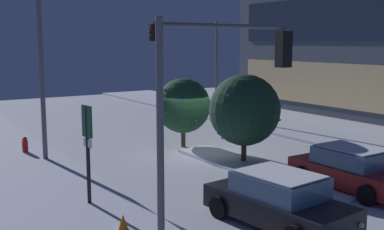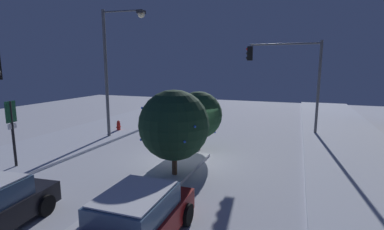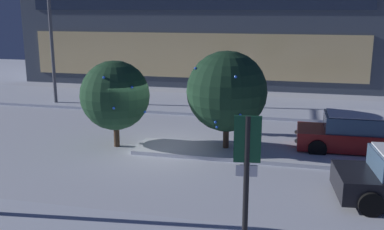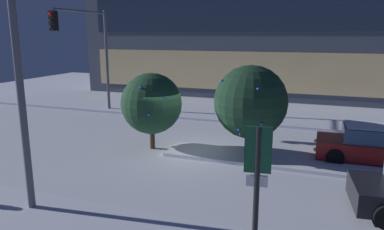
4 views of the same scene
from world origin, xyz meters
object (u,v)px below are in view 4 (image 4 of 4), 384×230
object	(u,v)px
decorated_tree_median	(251,102)
decorated_tree_left_of_median	(152,104)
street_lamp_arched	(32,22)
parking_info_sign	(257,180)
traffic_light_corner_far_left	(87,42)
car_far	(373,145)

from	to	relation	value
decorated_tree_median	decorated_tree_left_of_median	world-z (taller)	decorated_tree_median
street_lamp_arched	decorated_tree_median	size ratio (longest dim) A/B	2.17
street_lamp_arched	decorated_tree_left_of_median	bearing A→B (deg)	-13.07
decorated_tree_median	parking_info_sign	bearing A→B (deg)	-77.70
street_lamp_arched	decorated_tree_left_of_median	xyz separation A→B (m)	(0.69, 5.77, -3.26)
traffic_light_corner_far_left	decorated_tree_left_of_median	size ratio (longest dim) A/B	1.92
car_far	street_lamp_arched	distance (m)	12.80
street_lamp_arched	decorated_tree_left_of_median	distance (m)	6.67
traffic_light_corner_far_left	decorated_tree_left_of_median	distance (m)	8.15
car_far	decorated_tree_left_of_median	bearing A→B (deg)	7.58
traffic_light_corner_far_left	decorated_tree_median	bearing A→B (deg)	68.88
street_lamp_arched	decorated_tree_median	distance (m)	8.43
decorated_tree_median	traffic_light_corner_far_left	bearing A→B (deg)	158.88
car_far	parking_info_sign	size ratio (longest dim) A/B	1.37
decorated_tree_median	decorated_tree_left_of_median	distance (m)	4.25
car_far	street_lamp_arched	bearing A→B (deg)	35.56
street_lamp_arched	car_far	bearing A→B (deg)	-59.76
car_far	decorated_tree_median	xyz separation A→B (m)	(-4.69, -0.95, 1.58)
decorated_tree_left_of_median	traffic_light_corner_far_left	bearing A→B (deg)	144.85
traffic_light_corner_far_left	street_lamp_arched	size ratio (longest dim) A/B	0.78
traffic_light_corner_far_left	decorated_tree_left_of_median	bearing A→B (deg)	54.85
street_lamp_arched	decorated_tree_median	world-z (taller)	street_lamp_arched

